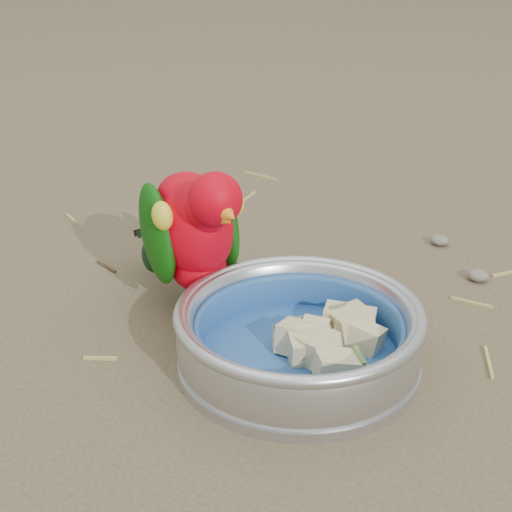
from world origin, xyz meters
The scene contains 6 objects.
ground centered at (0.00, 0.00, 0.00)m, with size 60.00×60.00×0.00m, color brown.
food_bowl centered at (0.02, -0.03, 0.01)m, with size 0.22×0.22×0.02m, color #B2B2BA.
bowl_wall centered at (0.02, -0.03, 0.04)m, with size 0.22×0.22×0.04m, color #B2B2BA, non-canonical shape.
fruit_wedges centered at (0.02, -0.03, 0.03)m, with size 0.13×0.13×0.03m, color #D0BC8A, non-canonical shape.
lory_parrot centered at (-0.12, 0.00, 0.08)m, with size 0.09×0.20×0.16m, color #C00010, non-canonical shape.
ground_debris centered at (0.00, 0.06, 0.00)m, with size 0.90×0.80×0.01m, color tan, non-canonical shape.
Camera 1 is at (0.32, -0.56, 0.40)m, focal length 55.00 mm.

